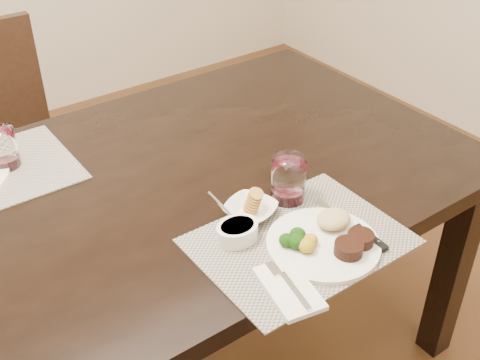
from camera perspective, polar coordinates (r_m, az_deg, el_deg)
dining_table at (r=1.56m, az=-12.44°, el=-4.68°), size 2.00×1.00×0.75m
chair_far at (r=2.40m, az=-21.55°, el=3.91°), size 0.42×0.42×0.90m
placemat_near at (r=1.36m, az=5.64°, el=-5.78°), size 0.46×0.34×0.00m
dinner_plate at (r=1.35m, az=8.37°, el=-5.60°), size 0.25×0.25×0.05m
napkin_fork at (r=1.24m, az=4.65°, el=-10.18°), size 0.12×0.18×0.02m
steak_knife at (r=1.40m, az=11.46°, el=-4.86°), size 0.03×0.23×0.01m
cracker_bowl at (r=1.42m, az=1.00°, el=-2.81°), size 0.15×0.15×0.05m
sauce_ramekin at (r=1.35m, az=-0.26°, el=-4.86°), size 0.10×0.15×0.08m
wine_glass_near at (r=1.46m, az=4.60°, el=-0.11°), size 0.08×0.08×0.12m
wine_glass_far at (r=1.70m, az=-21.63°, el=2.69°), size 0.08×0.08×0.11m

